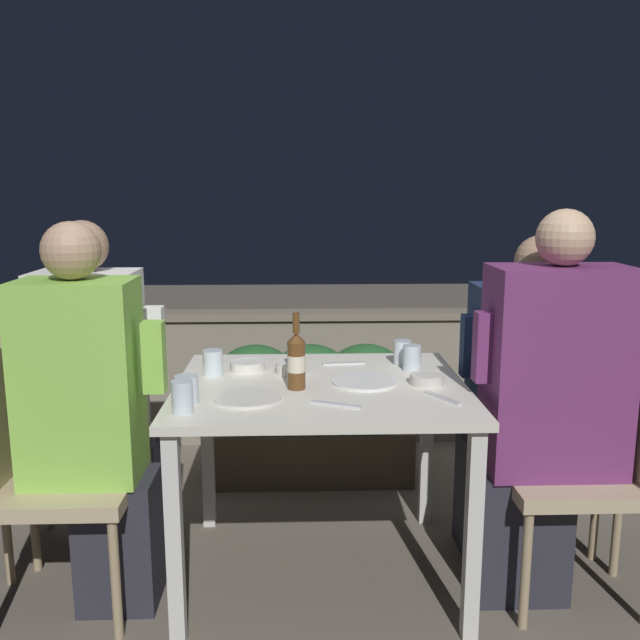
# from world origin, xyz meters

# --- Properties ---
(ground_plane) EXTENTS (16.00, 16.00, 0.00)m
(ground_plane) POSITION_xyz_m (0.00, 0.00, 0.00)
(ground_plane) COLOR #665B51
(parapet_wall) EXTENTS (9.00, 0.18, 0.76)m
(parapet_wall) POSITION_xyz_m (0.00, 1.41, 0.39)
(parapet_wall) COLOR gray
(parapet_wall) RESTS_ON ground_plane
(dining_table) EXTENTS (1.04, 0.89, 0.75)m
(dining_table) POSITION_xyz_m (0.00, 0.00, 0.66)
(dining_table) COLOR silver
(dining_table) RESTS_ON ground_plane
(planter_hedge) EXTENTS (1.00, 0.47, 0.69)m
(planter_hedge) POSITION_xyz_m (-0.02, 0.89, 0.38)
(planter_hedge) COLOR brown
(planter_hedge) RESTS_ON ground_plane
(chair_left_near) EXTENTS (0.48, 0.48, 0.92)m
(chair_left_near) POSITION_xyz_m (-0.99, -0.15, 0.55)
(chair_left_near) COLOR tan
(chair_left_near) RESTS_ON ground_plane
(person_green_blouse) EXTENTS (0.48, 0.26, 1.34)m
(person_green_blouse) POSITION_xyz_m (-0.78, -0.15, 0.68)
(person_green_blouse) COLOR #282833
(person_green_blouse) RESTS_ON ground_plane
(chair_left_far) EXTENTS (0.48, 0.48, 0.92)m
(chair_left_far) POSITION_xyz_m (-1.05, 0.18, 0.55)
(chair_left_far) COLOR tan
(chair_left_far) RESTS_ON ground_plane
(person_white_polo) EXTENTS (0.47, 0.26, 1.33)m
(person_white_polo) POSITION_xyz_m (-0.85, 0.18, 0.67)
(person_white_polo) COLOR #282833
(person_white_polo) RESTS_ON ground_plane
(chair_right_near) EXTENTS (0.48, 0.48, 0.92)m
(chair_right_near) POSITION_xyz_m (0.98, -0.14, 0.55)
(chair_right_near) COLOR tan
(chair_right_near) RESTS_ON ground_plane
(person_purple_stripe) EXTENTS (0.52, 0.26, 1.38)m
(person_purple_stripe) POSITION_xyz_m (0.77, -0.14, 0.69)
(person_purple_stripe) COLOR #282833
(person_purple_stripe) RESTS_ON ground_plane
(chair_right_far) EXTENTS (0.48, 0.48, 0.92)m
(chair_right_far) POSITION_xyz_m (1.01, 0.16, 0.55)
(chair_right_far) COLOR tan
(chair_right_far) RESTS_ON ground_plane
(person_navy_jumper) EXTENTS (0.52, 0.26, 1.27)m
(person_navy_jumper) POSITION_xyz_m (0.80, 0.16, 0.64)
(person_navy_jumper) COLOR #282833
(person_navy_jumper) RESTS_ON ground_plane
(beer_bottle) EXTENTS (0.06, 0.06, 0.27)m
(beer_bottle) POSITION_xyz_m (-0.09, -0.06, 0.86)
(beer_bottle) COLOR brown
(beer_bottle) RESTS_ON dining_table
(plate_0) EXTENTS (0.24, 0.24, 0.01)m
(plate_0) POSITION_xyz_m (0.16, 0.00, 0.76)
(plate_0) COLOR white
(plate_0) RESTS_ON dining_table
(plate_1) EXTENTS (0.23, 0.23, 0.01)m
(plate_1) POSITION_xyz_m (-0.25, -0.18, 0.76)
(plate_1) COLOR silver
(plate_1) RESTS_ON dining_table
(bowl_0) EXTENTS (0.11, 0.11, 0.04)m
(bowl_0) POSITION_xyz_m (-0.11, 0.14, 0.78)
(bowl_0) COLOR silver
(bowl_0) RESTS_ON dining_table
(bowl_1) EXTENTS (0.13, 0.13, 0.04)m
(bowl_1) POSITION_xyz_m (-0.28, 0.19, 0.77)
(bowl_1) COLOR silver
(bowl_1) RESTS_ON dining_table
(bowl_2) EXTENTS (0.12, 0.12, 0.04)m
(bowl_2) POSITION_xyz_m (0.38, -0.02, 0.77)
(bowl_2) COLOR beige
(bowl_2) RESTS_ON dining_table
(glass_cup_0) EXTENTS (0.07, 0.07, 0.10)m
(glass_cup_0) POSITION_xyz_m (-0.44, -0.31, 0.80)
(glass_cup_0) COLOR silver
(glass_cup_0) RESTS_ON dining_table
(glass_cup_1) EXTENTS (0.08, 0.08, 0.10)m
(glass_cup_1) POSITION_xyz_m (-0.40, 0.13, 0.80)
(glass_cup_1) COLOR silver
(glass_cup_1) RESTS_ON dining_table
(glass_cup_2) EXTENTS (0.07, 0.07, 0.10)m
(glass_cup_2) POSITION_xyz_m (0.34, 0.26, 0.80)
(glass_cup_2) COLOR silver
(glass_cup_2) RESTS_ON dining_table
(glass_cup_3) EXTENTS (0.08, 0.08, 0.09)m
(glass_cup_3) POSITION_xyz_m (-0.44, -0.22, 0.80)
(glass_cup_3) COLOR silver
(glass_cup_3) RESTS_ON dining_table
(glass_cup_4) EXTENTS (0.07, 0.07, 0.10)m
(glass_cup_4) POSITION_xyz_m (0.36, 0.17, 0.80)
(glass_cup_4) COLOR silver
(glass_cup_4) RESTS_ON dining_table
(fork_0) EXTENTS (0.17, 0.04, 0.01)m
(fork_0) POSITION_xyz_m (0.10, 0.26, 0.76)
(fork_0) COLOR silver
(fork_0) RESTS_ON dining_table
(fork_1) EXTENTS (0.10, 0.16, 0.01)m
(fork_1) POSITION_xyz_m (0.40, -0.20, 0.76)
(fork_1) COLOR silver
(fork_1) RESTS_ON dining_table
(fork_2) EXTENTS (0.16, 0.08, 0.01)m
(fork_2) POSITION_xyz_m (0.04, -0.26, 0.76)
(fork_2) COLOR silver
(fork_2) RESTS_ON dining_table
(potted_plant) EXTENTS (0.40, 0.40, 0.79)m
(potted_plant) POSITION_xyz_m (-1.45, 0.82, 0.49)
(potted_plant) COLOR brown
(potted_plant) RESTS_ON ground_plane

